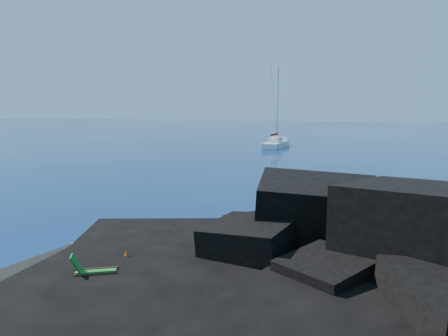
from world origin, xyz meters
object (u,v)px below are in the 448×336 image
at_px(deck_chair, 97,266).
at_px(marker_cone, 127,256).
at_px(sailboat, 276,147).
at_px(sunbather, 87,275).

distance_m(deck_chair, marker_cone, 1.72).
height_order(sailboat, deck_chair, sailboat).
bearing_deg(deck_chair, sunbather, 167.32).
relative_size(deck_chair, sunbather, 0.90).
relative_size(sailboat, marker_cone, 24.57).
xyz_separation_m(deck_chair, marker_cone, (0.00, 1.70, -0.24)).
xyz_separation_m(sailboat, marker_cone, (7.94, -52.74, 0.60)).
relative_size(deck_chair, marker_cone, 2.82).
relative_size(sailboat, deck_chair, 8.73).
xyz_separation_m(sailboat, deck_chair, (7.94, -54.45, 0.84)).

